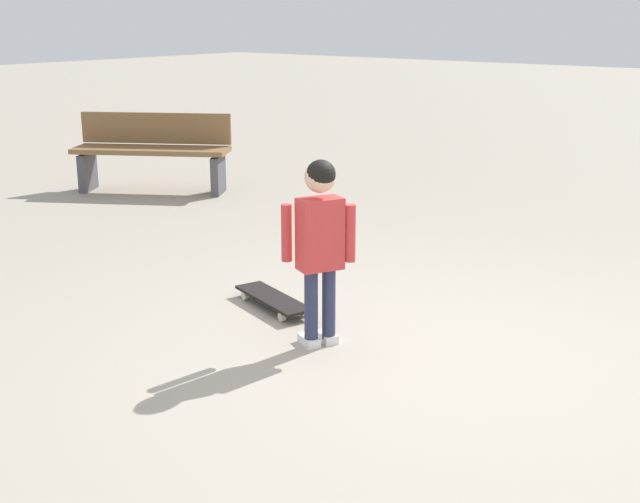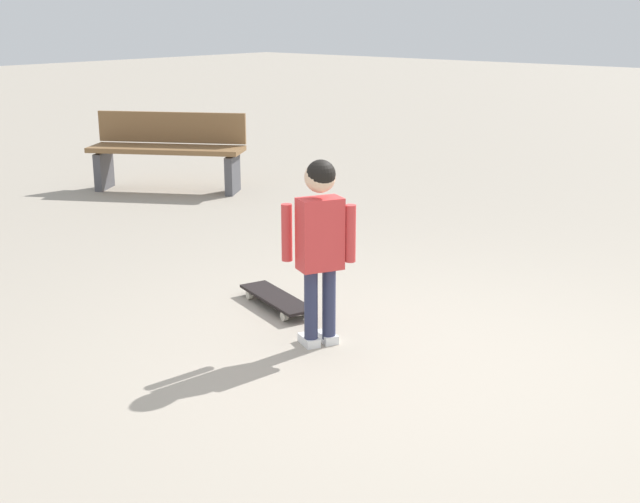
% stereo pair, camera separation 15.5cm
% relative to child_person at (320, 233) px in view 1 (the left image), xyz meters
% --- Properties ---
extents(ground_plane, '(50.00, 50.00, 0.00)m').
position_rel_child_person_xyz_m(ground_plane, '(-0.55, -0.07, -0.66)').
color(ground_plane, '#9E9384').
extents(child_person, '(0.34, 0.28, 1.06)m').
position_rel_child_person_xyz_m(child_person, '(0.00, 0.00, 0.00)').
color(child_person, '#2D3351').
rests_on(child_person, ground).
extents(skateboard, '(0.69, 0.39, 0.07)m').
position_rel_child_person_xyz_m(skateboard, '(0.61, -0.29, -0.60)').
color(skateboard, black).
rests_on(skateboard, ground).
extents(street_bench, '(1.59, 1.21, 0.80)m').
position_rel_child_person_xyz_m(street_bench, '(3.97, -2.23, -0.23)').
color(street_bench, brown).
rests_on(street_bench, ground).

